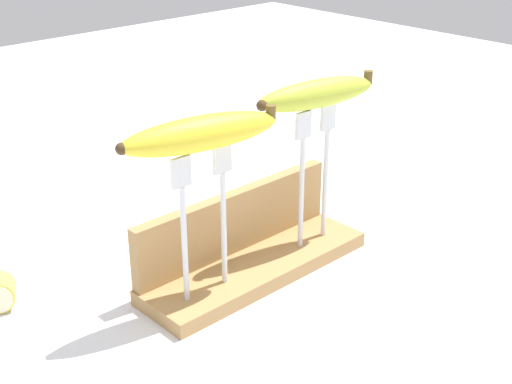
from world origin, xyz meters
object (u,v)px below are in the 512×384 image
(fork_stand_right, at_px, (314,164))
(banana_raised_left, at_px, (201,133))
(fork_stand_left, at_px, (204,210))
(banana_raised_right, at_px, (317,94))

(fork_stand_right, bearing_deg, banana_raised_left, 180.00)
(fork_stand_left, distance_m, banana_raised_left, 0.10)
(fork_stand_right, relative_size, banana_raised_right, 1.04)
(fork_stand_right, distance_m, banana_raised_right, 0.10)
(fork_stand_left, relative_size, fork_stand_right, 0.96)
(fork_stand_left, xyz_separation_m, banana_raised_right, (0.19, 0.00, 0.10))
(fork_stand_left, bearing_deg, banana_raised_right, 0.00)
(fork_stand_left, xyz_separation_m, banana_raised_left, (-0.00, 0.00, 0.10))
(fork_stand_left, relative_size, banana_raised_left, 0.92)
(fork_stand_left, distance_m, banana_raised_right, 0.22)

